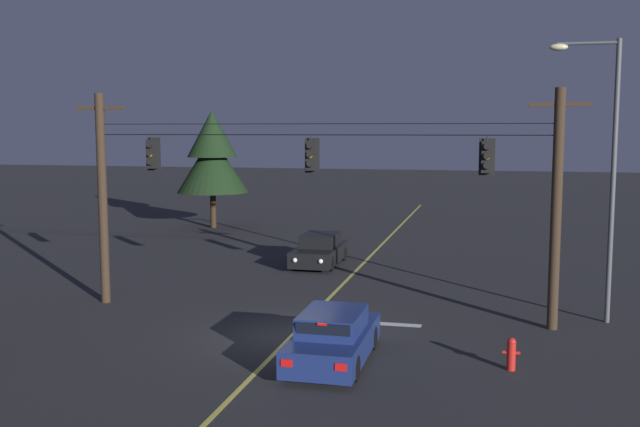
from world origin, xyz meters
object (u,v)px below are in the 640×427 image
at_px(street_lamp_corner, 604,156).
at_px(fire_hydrant, 511,353).
at_px(car_oncoming_lead, 320,250).
at_px(traffic_light_left_inner, 311,155).
at_px(traffic_light_centre, 487,157).
at_px(tree_verge_far, 212,156).
at_px(car_waiting_near_lane, 333,338).
at_px(traffic_light_leftmost, 152,154).

relative_size(street_lamp_corner, fire_hydrant, 10.44).
bearing_deg(car_oncoming_lead, traffic_light_left_inner, -78.43).
xyz_separation_m(traffic_light_centre, fire_hydrant, (0.77, -4.24, -4.77)).
height_order(tree_verge_far, fire_hydrant, tree_verge_far).
xyz_separation_m(traffic_light_centre, street_lamp_corner, (3.51, 1.23, -0.00)).
relative_size(traffic_light_centre, car_waiting_near_lane, 0.28).
height_order(traffic_light_centre, fire_hydrant, traffic_light_centre).
xyz_separation_m(traffic_light_centre, car_oncoming_lead, (-7.28, 8.72, -4.56)).
relative_size(car_oncoming_lead, tree_verge_far, 0.61).
distance_m(traffic_light_leftmost, traffic_light_left_inner, 5.54).
bearing_deg(tree_verge_far, fire_hydrant, -53.66).
relative_size(traffic_light_leftmost, street_lamp_corner, 0.14).
xyz_separation_m(traffic_light_leftmost, car_waiting_near_lane, (7.30, -4.67, -4.56)).
xyz_separation_m(traffic_light_leftmost, tree_verge_far, (-5.53, 19.33, -0.77)).
distance_m(car_oncoming_lead, tree_verge_far, 14.60).
distance_m(traffic_light_left_inner, street_lamp_corner, 9.09).
relative_size(traffic_light_left_inner, tree_verge_far, 0.17).
height_order(traffic_light_leftmost, fire_hydrant, traffic_light_leftmost).
bearing_deg(tree_verge_far, traffic_light_centre, -49.40).
distance_m(car_oncoming_lead, street_lamp_corner, 13.91).
distance_m(traffic_light_leftmost, traffic_light_centre, 11.03).
distance_m(traffic_light_left_inner, tree_verge_far, 22.29).
relative_size(tree_verge_far, fire_hydrant, 8.56).
relative_size(traffic_light_leftmost, car_oncoming_lead, 0.28).
bearing_deg(tree_verge_far, street_lamp_corner, -42.03).
bearing_deg(fire_hydrant, car_oncoming_lead, 121.83).
xyz_separation_m(car_oncoming_lead, tree_verge_far, (-9.29, 10.60, 3.80)).
distance_m(traffic_light_left_inner, fire_hydrant, 8.94).
distance_m(car_waiting_near_lane, tree_verge_far, 27.48).
bearing_deg(traffic_light_centre, tree_verge_far, 130.60).
relative_size(traffic_light_left_inner, street_lamp_corner, 0.14).
bearing_deg(traffic_light_left_inner, street_lamp_corner, 7.77).
xyz_separation_m(traffic_light_left_inner, car_oncoming_lead, (-1.79, 8.72, -4.56)).
bearing_deg(car_oncoming_lead, traffic_light_centre, -50.16).
xyz_separation_m(traffic_light_leftmost, traffic_light_centre, (11.03, 0.00, 0.00)).
relative_size(traffic_light_centre, car_oncoming_lead, 0.28).
xyz_separation_m(traffic_light_left_inner, street_lamp_corner, (9.00, 1.23, -0.00)).
bearing_deg(traffic_light_centre, street_lamp_corner, 19.29).
height_order(car_waiting_near_lane, street_lamp_corner, street_lamp_corner).
height_order(traffic_light_centre, car_oncoming_lead, traffic_light_centre).
bearing_deg(fire_hydrant, tree_verge_far, 126.34).
bearing_deg(car_waiting_near_lane, traffic_light_centre, 51.37).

